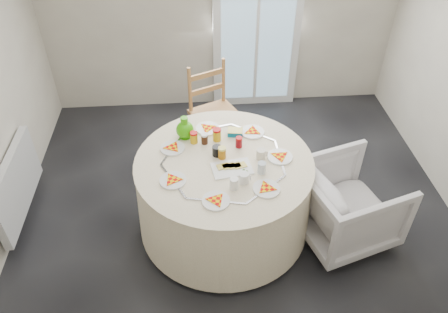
{
  "coord_description": "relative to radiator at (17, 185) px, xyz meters",
  "views": [
    {
      "loc": [
        -0.35,
        -2.71,
        3.02
      ],
      "look_at": [
        -0.14,
        -0.06,
        0.8
      ],
      "focal_mm": 35.0,
      "sensor_mm": 36.0,
      "label": 1
    }
  ],
  "objects": [
    {
      "name": "floor",
      "position": [
        1.94,
        -0.2,
        -0.38
      ],
      "size": [
        4.0,
        4.0,
        0.0
      ],
      "primitive_type": "plane",
      "color": "black",
      "rests_on": "ground"
    },
    {
      "name": "radiator",
      "position": [
        0.0,
        0.0,
        0.0
      ],
      "size": [
        0.07,
        1.0,
        0.55
      ],
      "primitive_type": "cube",
      "color": "silver",
      "rests_on": "floor"
    },
    {
      "name": "table",
      "position": [
        1.8,
        -0.26,
        -0.01
      ],
      "size": [
        1.49,
        1.49,
        0.75
      ],
      "primitive_type": "cylinder",
      "color": "#F9E9C6",
      "rests_on": "floor"
    },
    {
      "name": "green_pitcher",
      "position": [
        1.5,
        0.09,
        0.49
      ],
      "size": [
        0.18,
        0.18,
        0.2
      ],
      "primitive_type": null,
      "rotation": [
        0.0,
        0.0,
        0.26
      ],
      "color": "#37AB08",
      "rests_on": "table"
    },
    {
      "name": "wooden_chair",
      "position": [
        1.8,
        0.79,
        0.09
      ],
      "size": [
        0.58,
        0.57,
        1.0
      ],
      "primitive_type": null,
      "rotation": [
        0.0,
        0.0,
        0.43
      ],
      "color": "#9A6440",
      "rests_on": "floor"
    },
    {
      "name": "armchair",
      "position": [
        2.83,
        -0.44,
        0.01
      ],
      "size": [
        0.9,
        0.93,
        0.78
      ],
      "primitive_type": "imported",
      "rotation": [
        0.0,
        0.0,
        1.87
      ],
      "color": "silver",
      "rests_on": "floor"
    },
    {
      "name": "jar_cluster",
      "position": [
        1.75,
        -0.04,
        0.44
      ],
      "size": [
        0.46,
        0.32,
        0.12
      ],
      "primitive_type": null,
      "rotation": [
        0.0,
        0.0,
        -0.28
      ],
      "color": "#A36415",
      "rests_on": "table"
    },
    {
      "name": "place_settings",
      "position": [
        1.8,
        -0.26,
        0.39
      ],
      "size": [
        1.45,
        1.45,
        0.02
      ],
      "primitive_type": null,
      "rotation": [
        0.0,
        0.0,
        0.39
      ],
      "color": "white",
      "rests_on": "table"
    },
    {
      "name": "glass_door",
      "position": [
        2.34,
        1.75,
        0.67
      ],
      "size": [
        1.0,
        0.08,
        2.1
      ],
      "primitive_type": "cube",
      "color": "silver",
      "rests_on": "floor"
    },
    {
      "name": "cheese_platter",
      "position": [
        1.86,
        -0.36,
        0.39
      ],
      "size": [
        0.34,
        0.25,
        0.04
      ],
      "primitive_type": null,
      "rotation": [
        0.0,
        0.0,
        0.16
      ],
      "color": "white",
      "rests_on": "table"
    },
    {
      "name": "butter_tub",
      "position": [
        1.93,
        0.08,
        0.41
      ],
      "size": [
        0.14,
        0.11,
        0.05
      ],
      "primitive_type": "cube",
      "rotation": [
        0.0,
        0.0,
        -0.17
      ],
      "color": "#025F8A",
      "rests_on": "table"
    },
    {
      "name": "mugs_glasses",
      "position": [
        1.93,
        -0.3,
        0.43
      ],
      "size": [
        0.61,
        0.61,
        0.11
      ],
      "primitive_type": null,
      "rotation": [
        0.0,
        0.0,
        -0.06
      ],
      "color": "gray",
      "rests_on": "table"
    }
  ]
}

